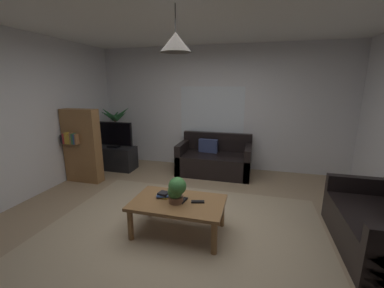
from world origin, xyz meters
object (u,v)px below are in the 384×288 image
object	(u,v)px
book_on_table_2	(163,193)
potted_plant_on_table	(176,190)
book_on_table_1	(163,196)
couch_right_side	(383,229)
remote_on_table_0	(198,202)
tv	(113,134)
couch_under_window	(214,161)
book_on_table_0	(164,197)
bookshelf_corner	(82,146)
remote_on_table_1	(183,200)
tv_stand	(115,158)
pendant_lamp	(176,42)
potted_palm_corner	(116,138)
coffee_table	(178,206)

from	to	relation	value
book_on_table_2	potted_plant_on_table	distance (m)	0.26
book_on_table_1	book_on_table_2	distance (m)	0.03
couch_right_side	remote_on_table_0	xyz separation A→B (m)	(-2.06, -0.21, 0.17)
tv	book_on_table_1	bearing A→B (deg)	-45.02
couch_under_window	book_on_table_0	size ratio (longest dim) A/B	10.80
bookshelf_corner	potted_plant_on_table	bearing A→B (deg)	-28.02
couch_under_window	remote_on_table_1	bearing A→B (deg)	-89.88
book_on_table_0	tv_stand	bearing A→B (deg)	134.89
book_on_table_2	pendant_lamp	xyz separation A→B (m)	(0.21, -0.06, 1.79)
couch_right_side	potted_palm_corner	bearing A→B (deg)	-114.92
remote_on_table_1	book_on_table_1	bearing A→B (deg)	3.97
book_on_table_0	tv	size ratio (longest dim) A/B	0.15
couch_right_side	couch_under_window	bearing A→B (deg)	-131.91
remote_on_table_1	pendant_lamp	size ratio (longest dim) A/B	0.33
bookshelf_corner	pendant_lamp	xyz separation A→B (m)	(2.30, -1.18, 1.57)
book_on_table_0	pendant_lamp	bearing A→B (deg)	-13.92
couch_right_side	pendant_lamp	size ratio (longest dim) A/B	2.98
coffee_table	book_on_table_0	world-z (taller)	book_on_table_0
couch_right_side	tv_stand	size ratio (longest dim) A/B	1.58
remote_on_table_0	pendant_lamp	world-z (taller)	pendant_lamp
remote_on_table_0	book_on_table_2	bearing A→B (deg)	72.06
remote_on_table_0	tv_stand	world-z (taller)	tv_stand
couch_right_side	book_on_table_2	size ratio (longest dim) A/B	12.06
coffee_table	remote_on_table_0	bearing A→B (deg)	6.10
coffee_table	book_on_table_0	size ratio (longest dim) A/B	8.25
coffee_table	book_on_table_1	xyz separation A→B (m)	(-0.22, 0.04, 0.09)
remote_on_table_0	potted_palm_corner	xyz separation A→B (m)	(-2.56, 2.36, 0.16)
potted_plant_on_table	coffee_table	bearing A→B (deg)	86.32
book_on_table_1	book_on_table_2	xyz separation A→B (m)	(0.00, 0.02, 0.02)
tv	potted_palm_corner	xyz separation A→B (m)	(-0.20, 0.44, -0.19)
tv	tv_stand	bearing A→B (deg)	90.00
coffee_table	book_on_table_1	bearing A→B (deg)	169.04
potted_plant_on_table	remote_on_table_0	bearing A→B (deg)	15.61
couch_under_window	tv_stand	distance (m)	2.20
book_on_table_0	remote_on_table_1	xyz separation A→B (m)	(0.28, -0.04, 0.00)
bookshelf_corner	book_on_table_2	bearing A→B (deg)	-28.26
couch_under_window	book_on_table_2	bearing A→B (deg)	-97.15
book_on_table_0	potted_palm_corner	bearing A→B (deg)	132.04
book_on_table_1	tv	xyz separation A→B (m)	(-1.90, 1.91, 0.33)
coffee_table	book_on_table_1	size ratio (longest dim) A/B	7.15
couch_under_window	potted_palm_corner	world-z (taller)	potted_palm_corner
book_on_table_1	remote_on_table_1	world-z (taller)	book_on_table_1
tv_stand	potted_palm_corner	xyz separation A→B (m)	(-0.20, 0.42, 0.35)
book_on_table_2	couch_under_window	bearing A→B (deg)	82.85
potted_plant_on_table	pendant_lamp	size ratio (longest dim) A/B	0.69
potted_plant_on_table	bookshelf_corner	world-z (taller)	bookshelf_corner
couch_right_side	book_on_table_0	world-z (taller)	couch_right_side
book_on_table_0	bookshelf_corner	size ratio (longest dim) A/B	0.10
tv_stand	bookshelf_corner	size ratio (longest dim) A/B	0.64
potted_plant_on_table	tv_stand	world-z (taller)	potted_plant_on_table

